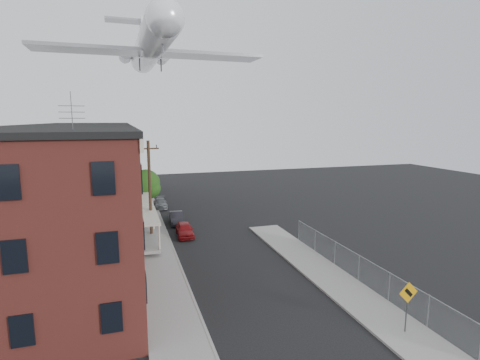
% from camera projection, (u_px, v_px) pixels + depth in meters
% --- Properties ---
extents(ground, '(120.00, 120.00, 0.00)m').
position_uv_depth(ground, '(296.00, 342.00, 18.36)').
color(ground, black).
rests_on(ground, ground).
extents(sidewalk_left, '(3.00, 62.00, 0.12)m').
position_uv_depth(sidewalk_left, '(149.00, 223.00, 39.35)').
color(sidewalk_left, gray).
rests_on(sidewalk_left, ground).
extents(sidewalk_right, '(3.00, 26.00, 0.12)m').
position_uv_depth(sidewalk_right, '(331.00, 278.00, 25.62)').
color(sidewalk_right, gray).
rests_on(sidewalk_right, ground).
extents(curb_left, '(0.15, 62.00, 0.14)m').
position_uv_depth(curb_left, '(163.00, 221.00, 39.77)').
color(curb_left, gray).
rests_on(curb_left, ground).
extents(curb_right, '(0.15, 26.00, 0.14)m').
position_uv_depth(curb_right, '(312.00, 280.00, 25.19)').
color(curb_right, gray).
rests_on(curb_right, ground).
extents(corner_building, '(10.31, 12.30, 12.15)m').
position_uv_depth(corner_building, '(45.00, 223.00, 20.60)').
color(corner_building, '#3D1A13').
rests_on(corner_building, ground).
extents(row_house_a, '(11.98, 7.00, 10.30)m').
position_uv_depth(row_house_a, '(69.00, 192.00, 29.57)').
color(row_house_a, slate).
rests_on(row_house_a, ground).
extents(row_house_b, '(11.98, 7.00, 10.30)m').
position_uv_depth(row_house_b, '(78.00, 179.00, 36.16)').
color(row_house_b, gray).
rests_on(row_house_b, ground).
extents(row_house_c, '(11.98, 7.00, 10.30)m').
position_uv_depth(row_house_c, '(85.00, 170.00, 42.76)').
color(row_house_c, slate).
rests_on(row_house_c, ground).
extents(row_house_d, '(11.98, 7.00, 10.30)m').
position_uv_depth(row_house_d, '(90.00, 163.00, 49.36)').
color(row_house_d, gray).
rests_on(row_house_d, ground).
extents(row_house_e, '(11.98, 7.00, 10.30)m').
position_uv_depth(row_house_e, '(94.00, 158.00, 55.95)').
color(row_house_e, slate).
rests_on(row_house_e, ground).
extents(chainlink_fence, '(0.06, 18.06, 1.90)m').
position_uv_depth(chainlink_fence, '(359.00, 268.00, 24.97)').
color(chainlink_fence, gray).
rests_on(chainlink_fence, ground).
extents(warning_sign, '(1.10, 0.11, 2.80)m').
position_uv_depth(warning_sign, '(408.00, 299.00, 18.74)').
color(warning_sign, '#515156').
rests_on(warning_sign, ground).
extents(utility_pole, '(1.80, 0.26, 9.00)m').
position_uv_depth(utility_pole, '(150.00, 190.00, 32.93)').
color(utility_pole, black).
rests_on(utility_pole, ground).
extents(street_tree, '(3.22, 3.20, 5.20)m').
position_uv_depth(street_tree, '(147.00, 185.00, 42.57)').
color(street_tree, black).
rests_on(street_tree, ground).
extents(car_near, '(1.71, 3.81, 1.27)m').
position_uv_depth(car_near, '(185.00, 230.00, 34.90)').
color(car_near, maroon).
rests_on(car_near, ground).
extents(car_mid, '(1.50, 3.81, 1.24)m').
position_uv_depth(car_mid, '(176.00, 218.00, 39.09)').
color(car_mid, black).
rests_on(car_mid, ground).
extents(car_far, '(1.71, 3.95, 1.13)m').
position_uv_depth(car_far, '(160.00, 203.00, 46.28)').
color(car_far, slate).
rests_on(car_far, ground).
extents(airplane, '(24.06, 27.47, 7.99)m').
position_uv_depth(airplane, '(150.00, 46.00, 41.91)').
color(airplane, white).
rests_on(airplane, ground).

